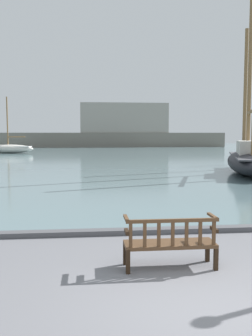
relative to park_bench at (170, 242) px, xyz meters
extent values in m
plane|color=slate|center=(0.21, -1.55, -0.47)|extent=(160.00, 160.00, 0.00)
cube|color=slate|center=(0.21, 42.45, -0.43)|extent=(100.00, 80.00, 0.08)
cube|color=#4C4C50|center=(0.21, 2.30, -0.41)|extent=(40.00, 0.30, 0.12)
cube|color=black|center=(-0.77, 0.26, -0.26)|extent=(0.07, 0.07, 0.42)
cube|color=black|center=(0.76, 0.26, -0.26)|extent=(0.07, 0.07, 0.42)
cube|color=black|center=(-0.76, -0.19, -0.26)|extent=(0.07, 0.07, 0.42)
cube|color=black|center=(0.77, -0.19, -0.26)|extent=(0.07, 0.07, 0.42)
cube|color=#4C331E|center=(0.00, 0.04, -0.05)|extent=(1.60, 0.53, 0.06)
cube|color=#4C331E|center=(0.00, -0.18, 0.42)|extent=(1.60, 0.06, 0.06)
cube|color=#4C331E|center=(-0.72, -0.19, 0.19)|extent=(0.06, 0.04, 0.41)
cube|color=#4C331E|center=(-0.48, -0.19, 0.19)|extent=(0.06, 0.04, 0.41)
cube|color=#4C331E|center=(-0.24, -0.18, 0.19)|extent=(0.06, 0.04, 0.41)
cube|color=#4C331E|center=(0.00, -0.18, 0.19)|extent=(0.06, 0.04, 0.41)
cube|color=#4C331E|center=(0.24, -0.18, 0.19)|extent=(0.06, 0.04, 0.41)
cube|color=#4C331E|center=(0.48, -0.18, 0.19)|extent=(0.06, 0.04, 0.41)
cube|color=#4C331E|center=(0.72, -0.18, 0.19)|extent=(0.06, 0.04, 0.41)
cube|color=black|center=(-0.77, -0.06, 0.22)|extent=(0.06, 0.30, 0.06)
cube|color=#4C331E|center=(-0.77, 0.03, 0.43)|extent=(0.06, 0.47, 0.04)
cube|color=black|center=(0.77, -0.05, 0.22)|extent=(0.06, 0.30, 0.06)
cube|color=#4C331E|center=(0.77, 0.04, 0.43)|extent=(0.06, 0.47, 0.04)
ellipsoid|color=silver|center=(-10.57, 39.16, 0.12)|extent=(6.02, 2.64, 1.03)
cube|color=white|center=(-10.57, 39.16, 0.40)|extent=(5.26, 2.13, 0.08)
cylinder|color=brown|center=(-10.72, 39.18, 3.33)|extent=(0.15, 0.15, 5.78)
cylinder|color=brown|center=(-9.69, 38.98, 1.54)|extent=(2.07, 0.53, 0.12)
ellipsoid|color=black|center=(7.80, 14.40, 0.26)|extent=(5.00, 9.41, 1.30)
cube|color=#4C4C51|center=(7.80, 14.40, 0.62)|extent=(4.13, 8.19, 0.08)
cube|color=beige|center=(7.58, 13.74, 1.08)|extent=(1.97, 2.84, 0.84)
cylinder|color=brown|center=(7.87, 14.61, 5.97)|extent=(0.22, 0.22, 10.62)
cylinder|color=brown|center=(8.67, 17.01, 4.57)|extent=(0.22, 0.22, 7.84)
cube|color=slate|center=(0.21, 58.99, 0.81)|extent=(45.27, 2.40, 2.56)
cube|color=gray|center=(5.13, 58.99, 4.67)|extent=(15.27, 2.00, 5.15)
camera|label=1|loc=(-1.43, -6.28, 1.88)|focal=40.00mm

